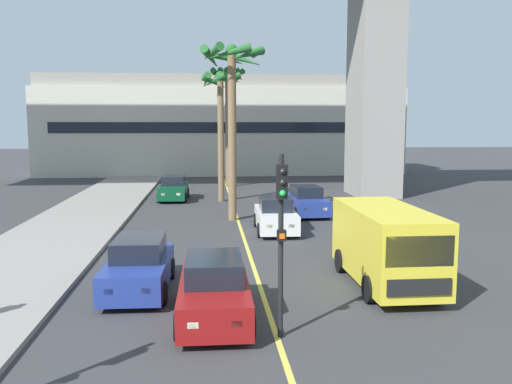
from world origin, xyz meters
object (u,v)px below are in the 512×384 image
(car_queue_second, at_px, (307,202))
(palm_tree_mid_median, at_px, (221,101))
(car_queue_front, at_px, (276,216))
(delivery_van, at_px, (386,244))
(car_queue_third, at_px, (139,267))
(palm_tree_far_median, at_px, (228,92))
(traffic_light_median_near, at_px, (281,221))
(car_queue_fifth, at_px, (174,189))
(car_queue_fourth, at_px, (214,291))
(palm_tree_near_median, at_px, (232,83))

(car_queue_second, height_order, palm_tree_mid_median, palm_tree_mid_median)
(car_queue_front, distance_m, palm_tree_mid_median, 11.70)
(delivery_van, xyz_separation_m, palm_tree_mid_median, (-4.42, 18.61, 5.04))
(car_queue_third, bearing_deg, palm_tree_far_median, 82.06)
(car_queue_second, height_order, palm_tree_far_median, palm_tree_far_median)
(traffic_light_median_near, bearing_deg, car_queue_second, 77.42)
(car_queue_front, relative_size, car_queue_third, 1.00)
(car_queue_third, height_order, palm_tree_far_median, palm_tree_far_median)
(car_queue_fifth, xyz_separation_m, palm_tree_far_median, (3.84, 7.11, 6.63))
(car_queue_third, distance_m, car_queue_fifth, 19.40)
(car_queue_second, bearing_deg, car_queue_front, -117.26)
(palm_tree_mid_median, xyz_separation_m, palm_tree_far_median, (0.76, 8.04, 1.02))
(car_queue_fifth, distance_m, delivery_van, 20.93)
(palm_tree_far_median, bearing_deg, car_queue_fourth, -93.04)
(car_queue_second, bearing_deg, palm_tree_near_median, -162.90)
(car_queue_front, bearing_deg, car_queue_third, -121.26)
(delivery_van, bearing_deg, car_queue_second, 89.93)
(traffic_light_median_near, xyz_separation_m, palm_tree_near_median, (-0.35, 15.44, 4.20))
(palm_tree_near_median, bearing_deg, car_queue_third, -105.95)
(traffic_light_median_near, bearing_deg, car_queue_fourth, 137.23)
(car_queue_fourth, xyz_separation_m, traffic_light_median_near, (1.49, -1.38, 1.99))
(car_queue_fifth, bearing_deg, traffic_light_median_near, -80.74)
(car_queue_fifth, bearing_deg, car_queue_front, -64.31)
(palm_tree_near_median, bearing_deg, car_queue_second, 17.10)
(car_queue_fifth, xyz_separation_m, traffic_light_median_near, (3.79, -23.29, 1.99))
(car_queue_second, height_order, palm_tree_near_median, palm_tree_near_median)
(car_queue_front, height_order, palm_tree_far_median, palm_tree_far_median)
(car_queue_third, bearing_deg, delivery_van, -1.08)
(car_queue_front, bearing_deg, car_queue_fifth, 115.69)
(traffic_light_median_near, bearing_deg, palm_tree_mid_median, 91.83)
(car_queue_front, distance_m, car_queue_fourth, 11.34)
(car_queue_fifth, relative_size, palm_tree_far_median, 0.45)
(car_queue_second, bearing_deg, palm_tree_far_median, 105.00)
(car_queue_third, distance_m, palm_tree_far_median, 27.57)
(car_queue_fifth, relative_size, palm_tree_mid_median, 0.51)
(delivery_van, relative_size, traffic_light_median_near, 1.25)
(car_queue_second, xyz_separation_m, palm_tree_mid_median, (-4.44, 5.67, 5.61))
(car_queue_third, distance_m, palm_tree_near_median, 13.52)
(car_queue_fourth, xyz_separation_m, palm_tree_mid_median, (0.78, 20.98, 5.61))
(car_queue_third, height_order, traffic_light_median_near, traffic_light_median_near)
(delivery_van, distance_m, palm_tree_mid_median, 19.78)
(car_queue_fourth, bearing_deg, car_queue_fifth, 96.00)
(traffic_light_median_near, relative_size, palm_tree_near_median, 0.48)
(car_queue_second, xyz_separation_m, traffic_light_median_near, (-3.72, -16.69, 1.99))
(delivery_van, bearing_deg, car_queue_front, 104.58)
(car_queue_front, xyz_separation_m, palm_tree_near_median, (-1.82, 3.11, 6.20))
(car_queue_second, xyz_separation_m, palm_tree_far_median, (-3.67, 13.71, 6.63))
(palm_tree_far_median, bearing_deg, car_queue_third, -97.94)
(car_queue_third, relative_size, car_queue_fifth, 1.00)
(car_queue_fourth, distance_m, palm_tree_mid_median, 21.73)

